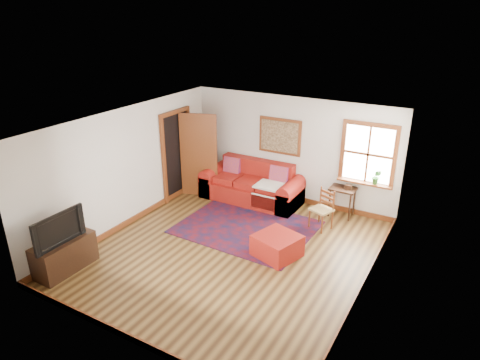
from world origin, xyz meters
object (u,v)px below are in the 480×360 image
Objects in this scene: red_ottoman at (277,246)px; side_table at (343,193)px; ladder_back_chair at (323,208)px; media_cabinet at (65,255)px; red_leather_sofa at (252,188)px.

side_table is (0.53, 2.22, 0.34)m from red_ottoman.
ladder_back_chair is 5.07m from media_cabinet.
ladder_back_chair is (-0.18, -0.74, -0.08)m from side_table.
red_leather_sofa is 3.57× the size of side_table.
side_table is at bearing 51.30° from media_cabinet.
red_ottoman is (1.60, -1.99, -0.10)m from red_leather_sofa.
red_ottoman is 0.86× the size of ladder_back_chair.
red_leather_sofa is 2.77× the size of ladder_back_chair.
red_ottoman is at bearing -51.29° from red_leather_sofa.
ladder_back_chair is 0.80× the size of media_cabinet.
side_table reaches higher than media_cabinet.
side_table is (2.13, 0.23, 0.24)m from red_leather_sofa.
media_cabinet is (-3.06, -2.27, 0.08)m from red_ottoman.
media_cabinet is at bearing -108.98° from red_leather_sofa.
side_table is 0.78× the size of ladder_back_chair.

